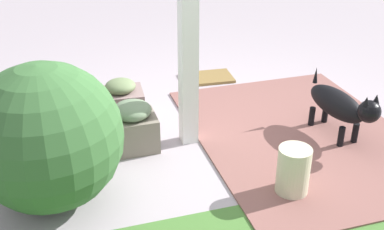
# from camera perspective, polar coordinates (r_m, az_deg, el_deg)

# --- Properties ---
(ground_plane) EXTENTS (12.00, 12.00, 0.00)m
(ground_plane) POSITION_cam_1_polar(r_m,az_deg,el_deg) (4.29, 2.29, -2.41)
(ground_plane) COLOR #A59AA1
(brick_path) EXTENTS (1.80, 2.40, 0.02)m
(brick_path) POSITION_cam_1_polar(r_m,az_deg,el_deg) (4.37, 12.90, -2.39)
(brick_path) COLOR #83544E
(brick_path) RESTS_ON ground
(porch_pillar) EXTENTS (0.14, 0.14, 2.19)m
(porch_pillar) POSITION_cam_1_polar(r_m,az_deg,el_deg) (3.78, -0.47, 11.49)
(porch_pillar) COLOR white
(porch_pillar) RESTS_ON ground
(stone_planter_nearest) EXTENTS (0.43, 0.38, 0.38)m
(stone_planter_nearest) POSITION_cam_1_polar(r_m,az_deg,el_deg) (4.58, -8.40, 1.78)
(stone_planter_nearest) COLOR gray
(stone_planter_nearest) RESTS_ON ground
(stone_planter_near) EXTENTS (0.39, 0.35, 0.43)m
(stone_planter_near) POSITION_cam_1_polar(r_m,az_deg,el_deg) (4.04, -7.04, -1.29)
(stone_planter_near) COLOR gray
(stone_planter_near) RESTS_ON ground
(round_shrub) EXTENTS (1.04, 1.04, 1.04)m
(round_shrub) POSITION_cam_1_polar(r_m,az_deg,el_deg) (3.37, -16.87, -2.55)
(round_shrub) COLOR #356231
(round_shrub) RESTS_ON ground
(terracotta_pot_tall) EXTENTS (0.27, 0.27, 0.54)m
(terracotta_pot_tall) POSITION_cam_1_polar(r_m,az_deg,el_deg) (4.34, -17.73, -0.57)
(terracotta_pot_tall) COLOR #AB5945
(terracotta_pot_tall) RESTS_ON ground
(dog) EXTENTS (0.30, 0.81, 0.55)m
(dog) POSITION_cam_1_polar(r_m,az_deg,el_deg) (4.29, 17.27, 1.11)
(dog) COLOR black
(dog) RESTS_ON ground
(ceramic_urn) EXTENTS (0.24, 0.24, 0.38)m
(ceramic_urn) POSITION_cam_1_polar(r_m,az_deg,el_deg) (3.54, 11.96, -6.57)
(ceramic_urn) COLOR beige
(ceramic_urn) RESTS_ON ground
(doormat) EXTENTS (0.59, 0.41, 0.03)m
(doormat) POSITION_cam_1_polar(r_m,az_deg,el_deg) (5.42, 1.78, 4.47)
(doormat) COLOR olive
(doormat) RESTS_ON ground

